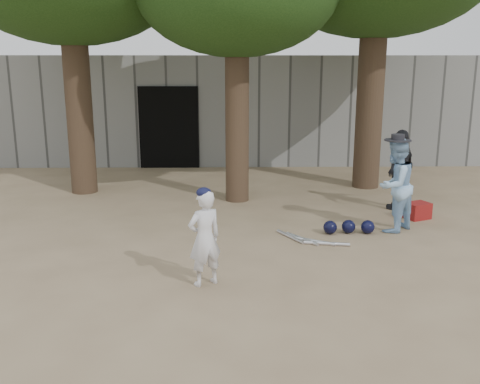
{
  "coord_description": "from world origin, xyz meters",
  "views": [
    {
      "loc": [
        0.46,
        -6.68,
        2.82
      ],
      "look_at": [
        0.6,
        1.0,
        0.95
      ],
      "focal_mm": 40.0,
      "sensor_mm": 36.0,
      "label": 1
    }
  ],
  "objects_px": {
    "spectator_blue": "(395,185)",
    "spectator_dark": "(401,170)",
    "boy_player": "(205,238)",
    "red_bag": "(418,211)"
  },
  "relations": [
    {
      "from": "spectator_blue",
      "to": "spectator_dark",
      "type": "height_order",
      "value": "spectator_blue"
    },
    {
      "from": "spectator_dark",
      "to": "spectator_blue",
      "type": "bearing_deg",
      "value": 21.18
    },
    {
      "from": "boy_player",
      "to": "spectator_dark",
      "type": "bearing_deg",
      "value": -165.81
    },
    {
      "from": "spectator_blue",
      "to": "spectator_dark",
      "type": "relative_size",
      "value": 1.02
    },
    {
      "from": "spectator_blue",
      "to": "spectator_dark",
      "type": "xyz_separation_m",
      "value": [
        0.54,
        1.4,
        -0.01
      ]
    },
    {
      "from": "spectator_blue",
      "to": "red_bag",
      "type": "height_order",
      "value": "spectator_blue"
    },
    {
      "from": "boy_player",
      "to": "spectator_blue",
      "type": "relative_size",
      "value": 0.79
    },
    {
      "from": "boy_player",
      "to": "spectator_blue",
      "type": "distance_m",
      "value": 3.83
    },
    {
      "from": "spectator_dark",
      "to": "boy_player",
      "type": "bearing_deg",
      "value": -2.84
    },
    {
      "from": "boy_player",
      "to": "red_bag",
      "type": "relative_size",
      "value": 3.0
    }
  ]
}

